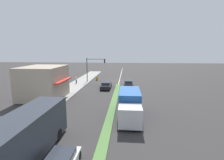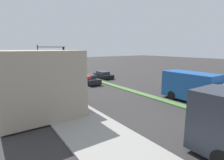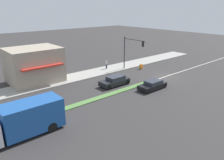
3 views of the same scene
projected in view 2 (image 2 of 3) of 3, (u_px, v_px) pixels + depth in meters
ground_plane at (144, 95)px, 19.78m from camera, size 160.00×160.00×0.00m
sidewalk_right at (70, 112)px, 14.31m from camera, size 4.00×73.00×0.12m
lane_marking_center at (78, 75)px, 34.31m from camera, size 0.16×60.00×0.01m
building_corner_store at (36, 81)px, 14.29m from camera, size 6.45×7.16×4.94m
traffic_signal_main at (47, 56)px, 28.70m from camera, size 4.59×0.34×5.60m
pedestrian at (30, 78)px, 25.34m from camera, size 0.34×0.34×1.57m
warning_aframe_sign at (48, 75)px, 31.47m from camera, size 0.45×0.53×0.84m
delivery_truck at (199, 88)px, 16.69m from camera, size 2.44×7.50×2.87m
suv_black at (103, 75)px, 30.75m from camera, size 1.80×4.16×1.20m
sedan_dark at (89, 79)px, 25.91m from camera, size 1.89×4.36×1.34m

